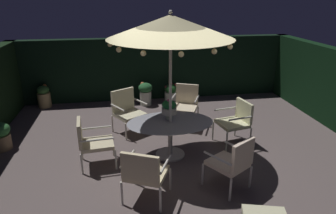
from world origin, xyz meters
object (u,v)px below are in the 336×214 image
(potted_plant_left_near, at_px, (171,92))
(potted_plant_front_corner, at_px, (0,135))
(patio_chair_south, at_px, (233,161))
(potted_plant_right_near, at_px, (145,93))
(potted_plant_back_left, at_px, (44,96))
(patio_chair_northeast, at_px, (127,109))
(patio_chair_southeast, at_px, (144,172))
(patio_chair_east, at_px, (91,140))
(patio_chair_north, at_px, (186,103))
(patio_umbrella, at_px, (171,27))
(patio_chair_southwest, at_px, (236,119))
(centerpiece_planter, at_px, (169,108))
(patio_dining_table, at_px, (170,128))

(potted_plant_left_near, relative_size, potted_plant_front_corner, 0.92)
(patio_chair_south, xyz_separation_m, potted_plant_right_near, (-1.03, 4.26, -0.17))
(potted_plant_back_left, bearing_deg, patio_chair_northeast, -41.02)
(patio_chair_southeast, bearing_deg, patio_chair_east, 125.78)
(patio_chair_east, bearing_deg, patio_chair_north, 36.10)
(patio_umbrella, xyz_separation_m, patio_chair_southwest, (1.47, 0.30, -1.96))
(centerpiece_planter, bearing_deg, patio_chair_southeast, -112.67)
(patio_chair_north, bearing_deg, patio_umbrella, -113.61)
(potted_plant_left_near, distance_m, potted_plant_back_left, 3.63)
(patio_chair_south, bearing_deg, patio_dining_table, 122.42)
(patio_umbrella, bearing_deg, potted_plant_right_near, 94.25)
(patio_chair_east, xyz_separation_m, patio_chair_south, (2.31, -1.12, 0.01))
(patio_umbrella, distance_m, centerpiece_planter, 1.54)
(patio_chair_north, bearing_deg, patio_chair_northeast, -176.07)
(centerpiece_planter, xyz_separation_m, potted_plant_front_corner, (-3.42, 0.67, -0.66))
(patio_chair_east, relative_size, potted_plant_right_near, 1.42)
(potted_plant_back_left, bearing_deg, patio_dining_table, -46.73)
(patio_chair_east, bearing_deg, patio_umbrella, 5.82)
(centerpiece_planter, xyz_separation_m, patio_chair_south, (0.81, -1.40, -0.44))
(centerpiece_planter, xyz_separation_m, patio_chair_southwest, (1.47, 0.17, -0.42))
(patio_chair_southwest, bearing_deg, patio_chair_east, -171.31)
(patio_chair_east, relative_size, potted_plant_left_near, 1.74)
(patio_umbrella, xyz_separation_m, patio_chair_east, (-1.50, -0.15, -1.98))
(patio_chair_southeast, relative_size, potted_plant_back_left, 1.44)
(patio_umbrella, height_order, patio_chair_north, patio_umbrella)
(patio_chair_north, xyz_separation_m, patio_chair_southeast, (-1.23, -2.75, -0.05))
(patio_chair_northeast, relative_size, potted_plant_left_near, 1.85)
(patio_chair_southwest, distance_m, potted_plant_back_left, 5.44)
(patio_chair_east, xyz_separation_m, patio_chair_southeast, (0.87, -1.21, 0.01))
(patio_chair_east, xyz_separation_m, potted_plant_right_near, (1.28, 3.14, -0.16))
(potted_plant_front_corner, bearing_deg, patio_chair_east, -26.31)
(patio_dining_table, height_order, patio_chair_east, patio_chair_east)
(patio_chair_north, height_order, patio_chair_east, patio_chair_north)
(patio_chair_southeast, bearing_deg, potted_plant_right_near, 84.70)
(centerpiece_planter, xyz_separation_m, patio_chair_southeast, (-0.62, -1.49, -0.43))
(potted_plant_left_near, bearing_deg, patio_chair_northeast, -125.26)
(patio_chair_south, height_order, potted_plant_right_near, patio_chair_south)
(centerpiece_planter, distance_m, patio_chair_southeast, 1.68)
(patio_dining_table, height_order, centerpiece_planter, centerpiece_planter)
(patio_chair_north, distance_m, patio_chair_southwest, 1.39)
(potted_plant_left_near, xyz_separation_m, potted_plant_right_near, (-0.78, -0.21, 0.09))
(patio_umbrella, height_order, patio_chair_south, patio_umbrella)
(patio_chair_southwest, height_order, potted_plant_left_near, patio_chair_southwest)
(patio_dining_table, relative_size, patio_chair_southwest, 1.80)
(patio_chair_southeast, height_order, potted_plant_left_near, patio_chair_southeast)
(patio_chair_southwest, height_order, potted_plant_front_corner, patio_chair_southwest)
(patio_dining_table, distance_m, patio_chair_southwest, 1.50)
(patio_chair_north, relative_size, patio_chair_south, 1.06)
(centerpiece_planter, bearing_deg, patio_chair_northeast, 124.47)
(patio_chair_southwest, bearing_deg, potted_plant_right_near, 122.22)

